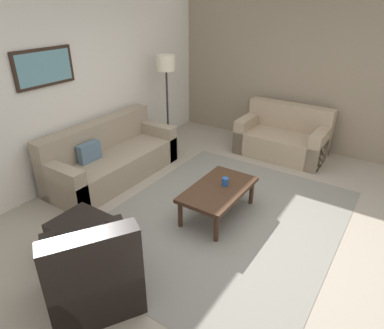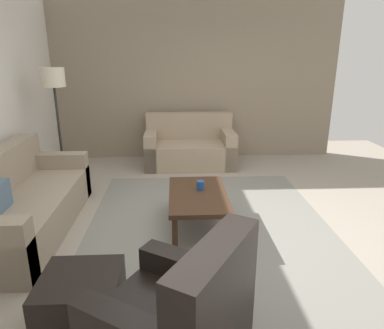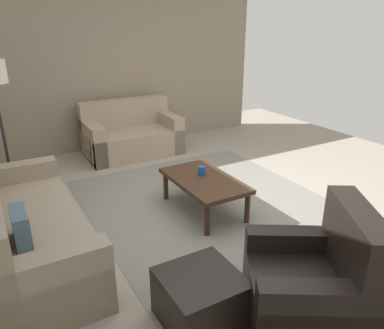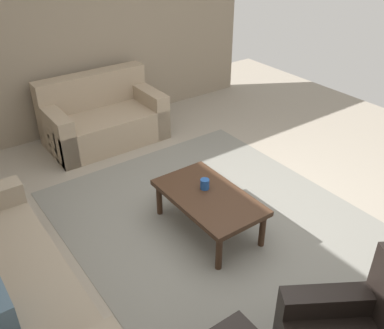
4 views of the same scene
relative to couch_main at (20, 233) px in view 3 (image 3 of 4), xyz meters
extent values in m
plane|color=gray|center=(-0.05, -2.11, -0.30)|extent=(8.00, 8.00, 0.00)
cube|color=gray|center=(2.95, -2.11, 1.10)|extent=(0.12, 5.20, 2.80)
cube|color=slate|center=(-0.05, -2.11, -0.29)|extent=(3.42, 2.76, 0.01)
cube|color=gray|center=(0.00, -0.10, -0.09)|extent=(2.18, 0.88, 0.42)
cube|color=gray|center=(-0.99, -0.10, 0.01)|extent=(0.20, 0.88, 0.62)
cube|color=gray|center=(0.99, -0.10, 0.01)|extent=(0.20, 0.88, 0.62)
cube|color=slate|center=(-0.37, 0.00, 0.26)|extent=(0.36, 0.12, 0.28)
cube|color=gray|center=(2.31, -1.99, -0.09)|extent=(0.89, 1.53, 0.42)
cube|color=gray|center=(2.63, -1.99, 0.14)|extent=(0.24, 1.53, 0.88)
cube|color=gray|center=(2.31, -1.33, 0.01)|extent=(0.89, 0.20, 0.62)
cube|color=gray|center=(2.31, -2.66, 0.01)|extent=(0.89, 0.20, 0.62)
cube|color=black|center=(-1.86, -1.68, -0.08)|extent=(1.10, 1.10, 0.44)
cube|color=black|center=(-2.01, -1.94, 0.18)|extent=(0.79, 0.59, 0.95)
cube|color=black|center=(-1.58, -1.85, 0.00)|extent=(0.56, 0.76, 0.60)
cube|color=black|center=(-2.13, -1.52, 0.00)|extent=(0.56, 0.76, 0.60)
cube|color=black|center=(-1.46, -1.05, -0.10)|extent=(0.56, 0.56, 0.40)
cylinder|color=#382316|center=(-0.48, -2.24, -0.12)|extent=(0.06, 0.06, 0.36)
cylinder|color=#382316|center=(0.50, -2.24, -0.12)|extent=(0.06, 0.06, 0.36)
cylinder|color=#382316|center=(-0.48, -1.72, -0.12)|extent=(0.06, 0.06, 0.36)
cylinder|color=#382316|center=(0.50, -1.72, -0.12)|extent=(0.06, 0.06, 0.36)
cube|color=#382316|center=(0.01, -1.98, 0.09)|extent=(1.10, 0.64, 0.05)
cylinder|color=#1E478C|center=(0.12, -2.02, 0.16)|extent=(0.09, 0.09, 0.10)
cylinder|color=black|center=(1.46, -0.06, -0.28)|extent=(0.28, 0.28, 0.03)
cylinder|color=#262626|center=(1.46, -0.06, 0.43)|extent=(0.04, 0.04, 1.45)
camera|label=1|loc=(-3.34, -3.80, 2.35)|focal=31.89mm
camera|label=2|loc=(-3.60, -1.74, 1.61)|focal=32.80mm
camera|label=3|loc=(-3.31, 0.09, 1.81)|focal=34.49mm
camera|label=4|loc=(-2.59, 0.09, 2.46)|focal=39.81mm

